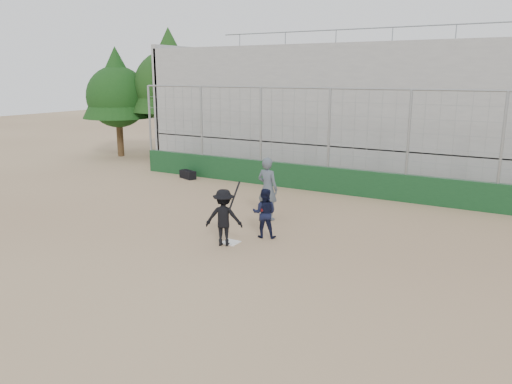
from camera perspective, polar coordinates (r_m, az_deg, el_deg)
The scene contains 10 objects.
ground at distance 13.80m, azimuth -2.92°, elevation -5.82°, with size 90.00×90.00×0.00m, color #826446.
home_plate at distance 13.79m, azimuth -2.92°, elevation -5.77°, with size 0.44×0.44×0.02m, color white.
backstop at distance 19.61m, azimuth 8.21°, elevation 2.72°, with size 18.10×0.25×4.04m.
bleachers at distance 24.01m, azimuth 12.84°, elevation 9.18°, with size 20.25×6.70×6.98m.
tree_left at distance 28.44m, azimuth -9.84°, elevation 12.86°, with size 4.48×4.48×7.00m.
tree_right at distance 29.02m, azimuth -15.60°, elevation 11.34°, with size 3.84×3.84×6.00m.
batter_at_plate at distance 13.41m, azimuth -3.70°, elevation -2.91°, with size 1.15×0.93×1.72m.
catcher_crouched at distance 14.07m, azimuth 0.95°, elevation -3.33°, with size 0.82×0.72×0.99m.
umpire at distance 15.75m, azimuth 1.33°, elevation 0.04°, with size 0.73×0.48×1.80m, color #4A535D.
equipment_bag at distance 22.33m, azimuth -7.80°, elevation 1.99°, with size 0.91×0.64×0.40m.
Camera 1 is at (7.10, -10.93, 4.52)m, focal length 35.00 mm.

